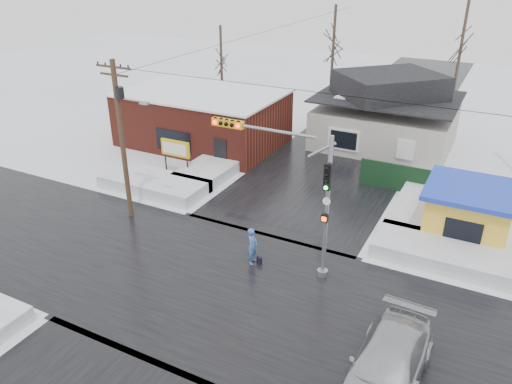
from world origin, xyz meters
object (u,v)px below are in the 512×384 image
at_px(kiosk, 468,212).
at_px(pedestrian, 252,246).
at_px(traffic_signal, 295,183).
at_px(car, 387,366).
at_px(marquee_sign, 175,149).
at_px(utility_pole, 122,132).

distance_m(kiosk, pedestrian, 11.73).
xyz_separation_m(traffic_signal, car, (5.87, -5.21, -3.69)).
relative_size(pedestrian, car, 0.32).
xyz_separation_m(traffic_signal, marquee_sign, (-11.43, 6.53, -2.62)).
bearing_deg(pedestrian, car, -128.58).
xyz_separation_m(kiosk, car, (-1.19, -12.24, -0.61)).
height_order(traffic_signal, marquee_sign, traffic_signal).
bearing_deg(kiosk, utility_pole, -159.56).
bearing_deg(car, utility_pole, 162.82).
relative_size(marquee_sign, pedestrian, 1.34).
height_order(kiosk, pedestrian, kiosk).
bearing_deg(marquee_sign, pedestrian, -36.49).
bearing_deg(car, traffic_signal, 140.73).
height_order(traffic_signal, utility_pole, utility_pole).
bearing_deg(marquee_sign, utility_pole, -79.87).
height_order(utility_pole, car, utility_pole).
bearing_deg(utility_pole, pedestrian, -7.20).
relative_size(traffic_signal, car, 1.19).
height_order(marquee_sign, car, marquee_sign).
bearing_deg(utility_pole, kiosk, 20.44).
distance_m(traffic_signal, marquee_sign, 13.42).
relative_size(marquee_sign, car, 0.43).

